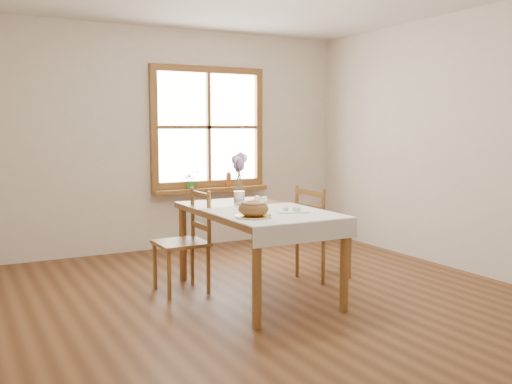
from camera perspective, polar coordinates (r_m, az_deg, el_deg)
ground at (r=4.81m, az=1.72°, el=-11.09°), size 5.00×5.00×0.00m
room_walls at (r=4.59m, az=1.80°, el=9.68°), size 4.60×5.10×2.65m
window at (r=7.01m, az=-4.80°, el=6.47°), size 1.46×0.08×1.46m
window_sill at (r=6.99m, az=-4.52°, el=0.23°), size 1.46×0.20×0.05m
dining_table at (r=4.91m, az=0.00°, el=-2.73°), size 0.90×1.60×0.75m
table_linen at (r=4.63m, az=1.78°, el=-2.16°), size 0.91×0.99×0.01m
chair_left at (r=5.07m, az=-7.52°, el=-4.92°), size 0.45×0.43×0.90m
chair_right at (r=5.54m, az=6.77°, el=-4.01°), size 0.50×0.49×0.89m
bread_plate at (r=4.39m, az=-0.26°, el=-2.46°), size 0.30×0.30×0.01m
bread_loaf at (r=4.38m, az=-0.26°, el=-1.54°), size 0.23×0.23×0.13m
egg_napkin at (r=4.70m, az=3.61°, el=-1.92°), size 0.31×0.28×0.01m
eggs at (r=4.69m, az=3.61°, el=-1.59°), size 0.24×0.23×0.04m
salt_shaker at (r=4.95m, az=0.84°, el=-0.96°), size 0.06×0.06×0.10m
pepper_shaker at (r=4.98m, az=0.12°, el=-0.91°), size 0.06×0.06×0.10m
flower_vase at (r=5.20m, az=-1.69°, el=-0.63°), size 0.13×0.13×0.11m
lavender_bouquet at (r=5.18m, az=-1.70°, el=1.82°), size 0.18×0.18×0.34m
potted_plant at (r=6.88m, az=-6.50°, el=1.02°), size 0.20×0.23×0.17m
amber_bottle at (r=7.08m, az=-2.77°, el=1.29°), size 0.08×0.08×0.19m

